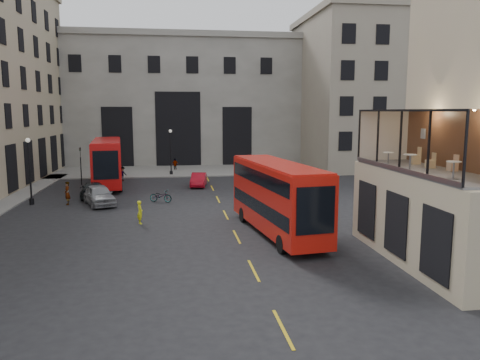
{
  "coord_description": "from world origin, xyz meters",
  "views": [
    {
      "loc": [
        -5.57,
        -20.78,
        7.41
      ],
      "look_at": [
        -1.4,
        8.86,
        3.0
      ],
      "focal_mm": 35.0,
      "sensor_mm": 36.0,
      "label": 1
    }
  ],
  "objects": [
    {
      "name": "car_a",
      "position": [
        -11.6,
        17.08,
        0.8
      ],
      "size": [
        3.46,
        5.08,
        1.6
      ],
      "primitive_type": "imported",
      "rotation": [
        0.0,
        0.0,
        0.37
      ],
      "color": "gray",
      "rests_on": "ground"
    },
    {
      "name": "traffic_light_near",
      "position": [
        -1.0,
        12.0,
        2.42
      ],
      "size": [
        0.16,
        0.2,
        3.8
      ],
      "color": "black",
      "rests_on": "ground"
    },
    {
      "name": "pedestrian_a",
      "position": [
        -12.51,
        24.08,
        0.94
      ],
      "size": [
        0.96,
        0.77,
        1.88
      ],
      "primitive_type": "imported",
      "rotation": [
        0.0,
        0.0,
        0.06
      ],
      "color": "gray",
      "rests_on": "ground"
    },
    {
      "name": "bus_far",
      "position": [
        -12.22,
        26.91,
        2.6
      ],
      "size": [
        3.92,
        11.81,
        4.62
      ],
      "color": "red",
      "rests_on": "ground"
    },
    {
      "name": "pavement_far",
      "position": [
        -6.0,
        38.0,
        0.06
      ],
      "size": [
        40.0,
        12.0,
        0.12
      ],
      "primitive_type": "cube",
      "color": "slate",
      "rests_on": "ground"
    },
    {
      "name": "host_frontage",
      "position": [
        6.5,
        0.0,
        2.25
      ],
      "size": [
        3.0,
        11.0,
        4.5
      ],
      "primitive_type": "cube",
      "color": "tan",
      "rests_on": "ground"
    },
    {
      "name": "pedestrian_b",
      "position": [
        -11.15,
        30.08,
        0.78
      ],
      "size": [
        1.15,
        1.11,
        1.57
      ],
      "primitive_type": "imported",
      "rotation": [
        0.0,
        0.0,
        0.72
      ],
      "color": "gray",
      "rests_on": "ground"
    },
    {
      "name": "bicycle",
      "position": [
        -6.76,
        17.57,
        0.51
      ],
      "size": [
        2.03,
        1.39,
        1.01
      ],
      "primitive_type": "imported",
      "rotation": [
        0.0,
        0.0,
        1.16
      ],
      "color": "gray",
      "rests_on": "ground"
    },
    {
      "name": "cafe_table_near",
      "position": [
        5.96,
        -2.88,
        5.1
      ],
      "size": [
        0.6,
        0.6,
        0.75
      ],
      "color": "silver",
      "rests_on": "cafe_floor"
    },
    {
      "name": "pedestrian_d",
      "position": [
        1.91,
        28.43,
        0.98
      ],
      "size": [
        0.95,
        1.12,
        1.95
      ],
      "primitive_type": "imported",
      "rotation": [
        0.0,
        0.0,
        1.97
      ],
      "color": "gray",
      "rests_on": "ground"
    },
    {
      "name": "car_c",
      "position": [
        -12.62,
        20.46,
        0.68
      ],
      "size": [
        2.29,
        4.84,
        1.36
      ],
      "primitive_type": "imported",
      "rotation": [
        0.0,
        0.0,
        3.22
      ],
      "color": "black",
      "rests_on": "ground"
    },
    {
      "name": "pedestrian_e",
      "position": [
        -14.12,
        17.48,
        0.93
      ],
      "size": [
        0.64,
        0.79,
        1.86
      ],
      "primitive_type": "imported",
      "rotation": [
        0.0,
        0.0,
        5.05
      ],
      "color": "gray",
      "rests_on": "ground"
    },
    {
      "name": "cafe_chair_d",
      "position": [
        7.26,
        2.66,
        4.88
      ],
      "size": [
        0.49,
        0.49,
        0.91
      ],
      "color": "tan",
      "rests_on": "cafe_floor"
    },
    {
      "name": "cafe_chair_b",
      "position": [
        7.48,
        -0.41,
        4.84
      ],
      "size": [
        0.41,
        0.41,
        0.78
      ],
      "color": "tan",
      "rests_on": "cafe_floor"
    },
    {
      "name": "cafe_chair_c",
      "position": [
        7.06,
        0.81,
        4.83
      ],
      "size": [
        0.39,
        0.39,
        0.77
      ],
      "color": "tan",
      "rests_on": "cafe_floor"
    },
    {
      "name": "cafe_table_far",
      "position": [
        5.68,
        2.58,
        5.04
      ],
      "size": [
        0.53,
        0.53,
        0.66
      ],
      "color": "white",
      "rests_on": "cafe_floor"
    },
    {
      "name": "car_b",
      "position": [
        -3.24,
        25.35,
        0.66
      ],
      "size": [
        1.93,
        4.16,
        1.32
      ],
      "primitive_type": "imported",
      "rotation": [
        0.0,
        0.0,
        -0.14
      ],
      "color": "#AF0A1A",
      "rests_on": "ground"
    },
    {
      "name": "street_lamp_a",
      "position": [
        -17.0,
        18.0,
        2.39
      ],
      "size": [
        0.36,
        0.36,
        5.33
      ],
      "color": "black",
      "rests_on": "ground"
    },
    {
      "name": "gateway",
      "position": [
        -5.0,
        47.99,
        9.39
      ],
      "size": [
        35.0,
        10.6,
        18.0
      ],
      "color": "#A19E96",
      "rests_on": "ground"
    },
    {
      "name": "cafe_table_mid",
      "position": [
        5.6,
        0.11,
        5.12
      ],
      "size": [
        0.62,
        0.62,
        0.78
      ],
      "color": "silver",
      "rests_on": "cafe_floor"
    },
    {
      "name": "bus_near",
      "position": [
        0.5,
        6.37,
        2.45
      ],
      "size": [
        3.92,
        11.16,
        4.36
      ],
      "color": "red",
      "rests_on": "ground"
    },
    {
      "name": "cyclist",
      "position": [
        -7.92,
        10.18,
        0.78
      ],
      "size": [
        0.53,
        0.66,
        1.56
      ],
      "primitive_type": "imported",
      "rotation": [
        0.0,
        0.0,
        1.89
      ],
      "color": "#F7FA1A",
      "rests_on": "ground"
    },
    {
      "name": "ground",
      "position": [
        0.0,
        0.0,
        0.0
      ],
      "size": [
        140.0,
        140.0,
        0.0
      ],
      "primitive_type": "plane",
      "color": "black",
      "rests_on": "ground"
    },
    {
      "name": "street_lamp_b",
      "position": [
        -6.0,
        34.0,
        2.39
      ],
      "size": [
        0.36,
        0.36,
        5.33
      ],
      "color": "black",
      "rests_on": "ground"
    },
    {
      "name": "cafe_floor",
      "position": [
        6.5,
        0.0,
        4.55
      ],
      "size": [
        3.0,
        10.0,
        0.1
      ],
      "primitive_type": "cube",
      "color": "slate",
      "rests_on": "host_frontage"
    },
    {
      "name": "traffic_light_far",
      "position": [
        -15.0,
        28.0,
        2.42
      ],
      "size": [
        0.16,
        0.2,
        3.8
      ],
      "color": "black",
      "rests_on": "ground"
    },
    {
      "name": "pedestrian_c",
      "position": [
        -5.53,
        38.12,
        0.77
      ],
      "size": [
        0.98,
        0.76,
        1.55
      ],
      "primitive_type": "imported",
      "rotation": [
        0.0,
        0.0,
        3.63
      ],
      "color": "gray",
      "rests_on": "ground"
    },
    {
      "name": "building_right",
      "position": [
        20.0,
        39.97,
        10.39
      ],
      "size": [
        16.6,
        18.6,
        20.0
      ],
      "color": "gray",
      "rests_on": "ground"
    }
  ]
}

